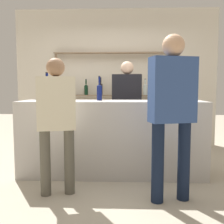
% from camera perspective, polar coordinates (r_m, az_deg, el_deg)
% --- Properties ---
extents(ground_plane, '(16.00, 16.00, 0.00)m').
position_cam_1_polar(ground_plane, '(3.79, 0.00, -13.32)').
color(ground_plane, '#B2A893').
extents(bar_counter, '(2.52, 0.62, 1.03)m').
position_cam_1_polar(bar_counter, '(3.66, 0.00, -5.64)').
color(bar_counter, '#B7B2AD').
rests_on(bar_counter, ground_plane).
extents(back_wall, '(4.12, 0.12, 2.80)m').
position_cam_1_polar(back_wall, '(5.50, 0.82, 7.32)').
color(back_wall, beige).
rests_on(back_wall, ground_plane).
extents(back_shelf, '(2.46, 0.18, 1.91)m').
position_cam_1_polar(back_shelf, '(5.32, 0.84, 5.94)').
color(back_shelf, '#897056').
rests_on(back_shelf, ground_plane).
extents(counter_bottle_0, '(0.09, 0.09, 0.38)m').
position_cam_1_polar(counter_bottle_0, '(3.53, -13.92, 4.66)').
color(counter_bottle_0, '#0F1956').
rests_on(counter_bottle_0, bar_counter).
extents(counter_bottle_1, '(0.09, 0.09, 0.37)m').
position_cam_1_polar(counter_bottle_1, '(3.69, -12.20, 4.60)').
color(counter_bottle_1, '#0F1956').
rests_on(counter_bottle_1, bar_counter).
extents(counter_bottle_2, '(0.09, 0.09, 0.32)m').
position_cam_1_polar(counter_bottle_2, '(3.62, 12.11, 4.27)').
color(counter_bottle_2, brown).
rests_on(counter_bottle_2, bar_counter).
extents(counter_bottle_3, '(0.09, 0.09, 0.33)m').
position_cam_1_polar(counter_bottle_3, '(3.68, 8.74, 4.50)').
color(counter_bottle_3, brown).
rests_on(counter_bottle_3, bar_counter).
extents(counter_bottle_4, '(0.07, 0.07, 0.34)m').
position_cam_1_polar(counter_bottle_4, '(3.69, -2.76, 4.52)').
color(counter_bottle_4, '#0F1956').
rests_on(counter_bottle_4, bar_counter).
extents(customer_right, '(0.51, 0.32, 1.76)m').
position_cam_1_polar(customer_right, '(2.80, 12.95, 1.46)').
color(customer_right, '#121C33').
rests_on(customer_right, ground_plane).
extents(customer_left, '(0.45, 0.28, 1.54)m').
position_cam_1_polar(customer_left, '(2.98, -11.99, -0.84)').
color(customer_left, '#575347').
rests_on(customer_left, ground_plane).
extents(server_behind_counter, '(0.51, 0.27, 1.65)m').
position_cam_1_polar(server_behind_counter, '(4.45, 3.29, 2.03)').
color(server_behind_counter, black).
rests_on(server_behind_counter, ground_plane).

